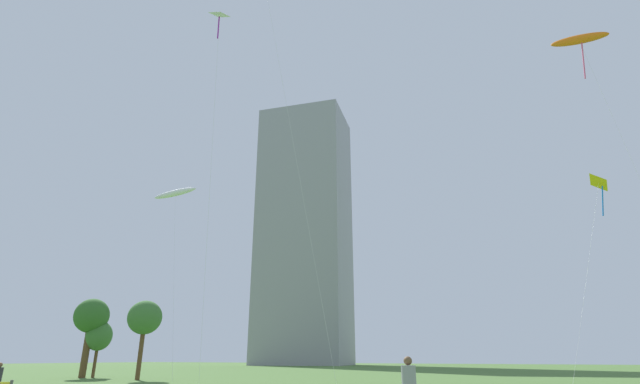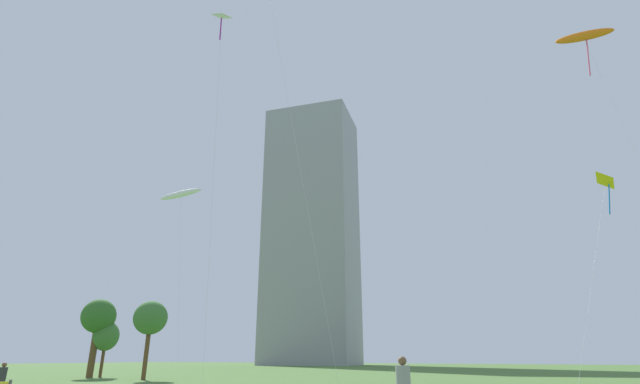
# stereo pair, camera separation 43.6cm
# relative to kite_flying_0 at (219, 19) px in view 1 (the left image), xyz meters

# --- Properties ---
(kite_flying_0) EXTENTS (2.95, 4.43, 26.88)m
(kite_flying_0) POSITION_rel_kite_flying_0_xyz_m (0.00, 0.00, 0.00)
(kite_flying_0) COLOR silver
(kite_flying_0) RESTS_ON ground
(kite_flying_1) EXTENTS (10.53, 7.73, 20.03)m
(kite_flying_1) POSITION_rel_kite_flying_0_xyz_m (-16.62, 14.15, -6.95)
(kite_flying_1) COLOR silver
(kite_flying_1) RESTS_ON ground
(kite_flying_2) EXTENTS (5.39, 9.22, 15.79)m
(kite_flying_2) POSITION_rel_kite_flying_0_xyz_m (24.28, 19.64, -11.11)
(kite_flying_2) COLOR silver
(kite_flying_2) RESTS_ON ground
(kite_flying_4) EXTENTS (5.09, 2.98, 25.58)m
(kite_flying_4) POSITION_rel_kite_flying_0_xyz_m (24.27, 12.82, -1.46)
(kite_flying_4) COLOR silver
(kite_flying_4) RESTS_ON ground
(park_tree_0) EXTENTS (2.41, 2.41, 5.06)m
(park_tree_0) POSITION_rel_kite_flying_0_xyz_m (-19.74, 9.56, -22.38)
(park_tree_0) COLOR brown
(park_tree_0) RESTS_ON ground
(park_tree_1) EXTENTS (2.86, 2.86, 6.43)m
(park_tree_1) POSITION_rel_kite_flying_0_xyz_m (-12.21, 7.82, -21.10)
(park_tree_1) COLOR brown
(park_tree_1) RESTS_ON ground
(park_tree_2) EXTENTS (3.17, 3.17, 7.11)m
(park_tree_2) POSITION_rel_kite_flying_0_xyz_m (-20.21, 8.78, -20.68)
(park_tree_2) COLOR brown
(park_tree_2) RESTS_ON ground
(distant_highrise_0) EXTENTS (24.48, 20.92, 65.89)m
(distant_highrise_0) POSITION_rel_kite_flying_0_xyz_m (-36.30, 81.08, 6.90)
(distant_highrise_0) COLOR #939399
(distant_highrise_0) RESTS_ON ground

